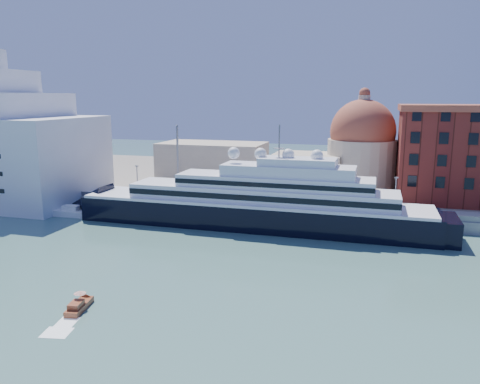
% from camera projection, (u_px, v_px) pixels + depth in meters
% --- Properties ---
extents(ground, '(400.00, 400.00, 0.00)m').
position_uv_depth(ground, '(210.00, 262.00, 78.17)').
color(ground, '#39635C').
rests_on(ground, ground).
extents(quay, '(180.00, 10.00, 2.50)m').
position_uv_depth(quay, '(259.00, 209.00, 109.90)').
color(quay, gray).
rests_on(quay, ground).
extents(land, '(260.00, 72.00, 2.00)m').
position_uv_depth(land, '(290.00, 180.00, 148.52)').
color(land, slate).
rests_on(land, ground).
extents(quay_fence, '(180.00, 0.10, 1.20)m').
position_uv_depth(quay_fence, '(255.00, 205.00, 105.30)').
color(quay_fence, slate).
rests_on(quay_fence, quay).
extents(superyacht, '(84.59, 11.73, 25.28)m').
position_uv_depth(superyacht, '(241.00, 206.00, 99.29)').
color(superyacht, black).
rests_on(superyacht, ground).
extents(service_barge, '(11.71, 4.39, 2.60)m').
position_uv_depth(service_barge, '(65.00, 212.00, 108.73)').
color(service_barge, white).
rests_on(service_barge, ground).
extents(water_taxi, '(2.72, 5.53, 2.52)m').
position_uv_depth(water_taxi, '(79.00, 306.00, 60.40)').
color(water_taxi, brown).
rests_on(water_taxi, ground).
extents(church, '(66.00, 18.00, 25.50)m').
position_uv_depth(church, '(303.00, 157.00, 128.53)').
color(church, beige).
rests_on(church, land).
extents(lamp_posts, '(120.80, 2.40, 18.00)m').
position_uv_depth(lamp_posts, '(206.00, 171.00, 110.02)').
color(lamp_posts, slate).
rests_on(lamp_posts, quay).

